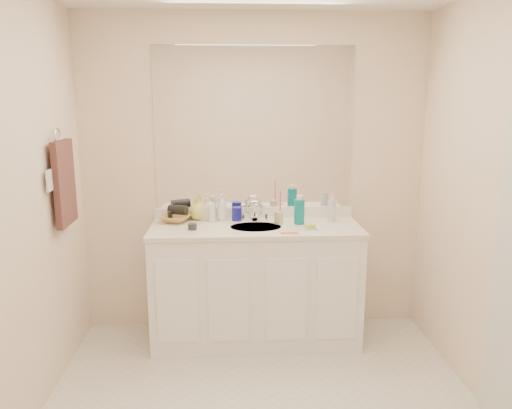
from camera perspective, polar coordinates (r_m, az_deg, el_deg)
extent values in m
cube|color=#F8DFC2|center=(3.81, -0.25, 3.25)|extent=(2.60, 0.02, 2.40)
cube|color=#F8DFC2|center=(1.32, 5.23, -14.96)|extent=(2.60, 0.02, 2.40)
cube|color=#F8DFC2|center=(2.77, -26.82, -1.57)|extent=(0.02, 2.60, 2.40)
cube|color=white|center=(3.75, -0.04, -9.21)|extent=(1.50, 0.55, 0.85)
cube|color=white|center=(3.61, -0.04, -2.70)|extent=(1.52, 0.57, 0.03)
cube|color=white|center=(3.85, -0.24, -0.90)|extent=(1.52, 0.03, 0.08)
cylinder|color=#BBB4A3|center=(3.59, -0.02, -2.74)|extent=(0.37, 0.37, 0.02)
cylinder|color=silver|center=(3.75, -0.16, -1.03)|extent=(0.02, 0.02, 0.11)
cube|color=white|center=(3.76, -0.25, 8.66)|extent=(1.48, 0.01, 1.20)
cylinder|color=navy|center=(3.76, -2.20, -1.06)|extent=(0.08, 0.08, 0.10)
cylinder|color=beige|center=(3.66, 2.61, -1.52)|extent=(0.07, 0.07, 0.09)
cylinder|color=#E73C92|center=(3.64, 2.78, 0.09)|extent=(0.01, 0.04, 0.20)
cylinder|color=#0A797F|center=(3.66, 4.97, -0.82)|extent=(0.09, 0.09, 0.18)
cylinder|color=silver|center=(3.76, 8.64, -0.72)|extent=(0.06, 0.06, 0.16)
cube|color=silver|center=(3.54, 6.22, -2.75)|extent=(0.10, 0.09, 0.01)
cube|color=#B4D934|center=(3.53, 6.23, -2.45)|extent=(0.07, 0.06, 0.02)
cube|color=#FE531A|center=(3.42, 3.85, -3.27)|extent=(0.13, 0.03, 0.01)
cylinder|color=#2A2A2F|center=(3.54, -7.28, -2.51)|extent=(0.08, 0.08, 0.04)
cylinder|color=white|center=(3.71, -5.06, -0.94)|extent=(0.05, 0.05, 0.14)
imported|color=white|center=(3.76, -3.95, -0.33)|extent=(0.10, 0.10, 0.20)
imported|color=beige|center=(3.79, -5.67, -0.48)|extent=(0.10, 0.10, 0.17)
imported|color=#D5D653|center=(3.81, -6.63, -0.42)|extent=(0.16, 0.16, 0.17)
imported|color=#AF8746|center=(3.77, -9.18, -1.55)|extent=(0.28, 0.28, 0.05)
cylinder|color=black|center=(3.75, -8.91, -0.62)|extent=(0.16, 0.12, 0.07)
torus|color=silver|center=(3.42, -21.76, 7.25)|extent=(0.01, 0.11, 0.11)
cube|color=#331C1B|center=(3.45, -21.05, 2.31)|extent=(0.04, 0.32, 0.55)
cube|color=white|center=(3.26, -22.55, 2.54)|extent=(0.01, 0.08, 0.13)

